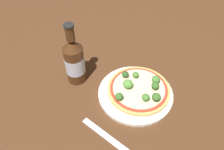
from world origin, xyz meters
The scene contains 13 objects.
ground_plane centered at (0.00, 0.00, 0.00)m, with size 3.00×3.00×0.00m, color #4C2D19.
plate centered at (-0.01, 0.01, 0.01)m, with size 0.25×0.25×0.01m.
pizza centered at (0.00, 0.00, 0.02)m, with size 0.21×0.21×0.01m.
broccoli_floret_0 centered at (-0.04, -0.04, 0.04)m, with size 0.03×0.03×0.02m.
broccoli_floret_1 centered at (0.02, 0.06, 0.04)m, with size 0.02×0.02×0.02m.
broccoli_floret_2 centered at (0.02, -0.05, 0.04)m, with size 0.03×0.03×0.03m.
broccoli_floret_3 centered at (-0.07, 0.04, 0.04)m, with size 0.03×0.03×0.03m.
broccoli_floret_4 centered at (0.04, 0.03, 0.04)m, with size 0.02×0.02×0.02m.
broccoli_floret_5 centered at (-0.02, 0.03, 0.04)m, with size 0.03×0.03×0.03m.
broccoli_floret_6 centered at (0.05, -0.04, 0.04)m, with size 0.03×0.03×0.02m.
broccoli_floret_7 centered at (-0.02, -0.07, 0.04)m, with size 0.03×0.03×0.03m.
beer_bottle centered at (-0.04, 0.22, 0.09)m, with size 0.07×0.07×0.23m.
fork centered at (-0.20, 0.01, 0.00)m, with size 0.05×0.19×0.00m.
Camera 1 is at (-0.46, -0.14, 0.58)m, focal length 35.00 mm.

